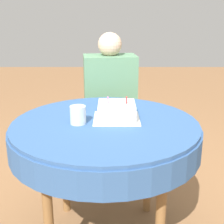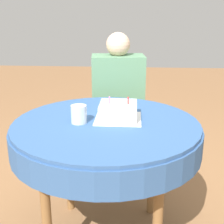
{
  "view_description": "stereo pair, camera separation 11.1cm",
  "coord_description": "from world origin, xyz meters",
  "px_view_note": "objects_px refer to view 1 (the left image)",
  "views": [
    {
      "loc": [
        0.04,
        -1.57,
        1.32
      ],
      "look_at": [
        0.03,
        0.02,
        0.8
      ],
      "focal_mm": 50.0,
      "sensor_mm": 36.0,
      "label": 1
    },
    {
      "loc": [
        0.15,
        -1.57,
        1.32
      ],
      "look_at": [
        0.03,
        0.02,
        0.8
      ],
      "focal_mm": 50.0,
      "sensor_mm": 36.0,
      "label": 2
    }
  ],
  "objects_px": {
    "birthday_cake": "(118,111)",
    "drinking_glass": "(79,115)",
    "person": "(111,96)",
    "chair": "(110,117)"
  },
  "relations": [
    {
      "from": "chair",
      "to": "drinking_glass",
      "type": "xyz_separation_m",
      "value": [
        -0.15,
        -0.87,
        0.31
      ]
    },
    {
      "from": "birthday_cake",
      "to": "drinking_glass",
      "type": "height_order",
      "value": "birthday_cake"
    },
    {
      "from": "drinking_glass",
      "to": "birthday_cake",
      "type": "bearing_deg",
      "value": 21.47
    },
    {
      "from": "person",
      "to": "birthday_cake",
      "type": "relative_size",
      "value": 5.79
    },
    {
      "from": "chair",
      "to": "drinking_glass",
      "type": "distance_m",
      "value": 0.94
    },
    {
      "from": "person",
      "to": "birthday_cake",
      "type": "bearing_deg",
      "value": -93.24
    },
    {
      "from": "chair",
      "to": "drinking_glass",
      "type": "relative_size",
      "value": 9.5
    },
    {
      "from": "chair",
      "to": "person",
      "type": "height_order",
      "value": "person"
    },
    {
      "from": "chair",
      "to": "birthday_cake",
      "type": "distance_m",
      "value": 0.85
    },
    {
      "from": "person",
      "to": "drinking_glass",
      "type": "height_order",
      "value": "person"
    }
  ]
}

